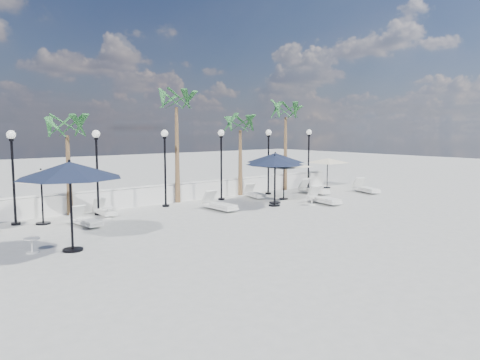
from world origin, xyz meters
TOP-DOWN VIEW (x-y plane):
  - ground at (0.00, 0.00)m, footprint 100.00×100.00m
  - balustrade at (0.00, 7.50)m, footprint 26.00×0.30m
  - lamppost_1 at (-7.00, 6.50)m, footprint 0.36×0.36m
  - lamppost_2 at (-3.50, 6.50)m, footprint 0.36×0.36m
  - lamppost_3 at (0.00, 6.50)m, footprint 0.36×0.36m
  - lamppost_4 at (3.50, 6.50)m, footprint 0.36×0.36m
  - lamppost_5 at (7.00, 6.50)m, footprint 0.36×0.36m
  - lamppost_6 at (10.50, 6.50)m, footprint 0.36×0.36m
  - palm_1 at (-4.50, 7.30)m, footprint 2.60×2.60m
  - palm_2 at (1.20, 7.30)m, footprint 2.60×2.60m
  - palm_3 at (5.50, 7.30)m, footprint 2.60×2.60m
  - palm_4 at (9.20, 7.30)m, footprint 2.60×2.60m
  - lounger_1 at (-4.87, 4.48)m, footprint 0.79×1.89m
  - lounger_3 at (1.46, 3.96)m, footprint 0.71×2.14m
  - lounger_4 at (-3.34, 6.22)m, footprint 0.68×1.79m
  - lounger_5 at (6.81, 2.04)m, footprint 1.04×2.20m
  - lounger_6 at (9.16, 4.82)m, footprint 0.71×2.08m
  - lounger_7 at (5.41, 5.91)m, footprint 1.01×1.86m
  - lounger_8 at (12.01, 3.16)m, footprint 1.28×2.16m
  - side_table_0 at (-7.74, 1.55)m, footprint 0.49×0.49m
  - side_table_1 at (-3.50, 5.50)m, footprint 0.49×0.49m
  - side_table_2 at (6.06, 2.20)m, footprint 0.48×0.48m
  - parasol_navy_left at (-6.66, 0.99)m, footprint 3.33×3.33m
  - parasol_navy_mid at (4.36, 3.20)m, footprint 2.92×2.92m
  - parasol_navy_right at (5.00, 3.83)m, footprint 3.01×3.01m
  - parasol_cream_sq_a at (6.31, 4.50)m, footprint 4.64×4.64m
  - parasol_cream_sq_b at (12.00, 6.20)m, footprint 4.20×4.20m
  - parasol_cream_small at (-6.09, 5.95)m, footprint 1.87×1.87m

SIDE VIEW (x-z plane):
  - ground at x=0.00m, z-range 0.00..0.00m
  - lounger_4 at x=-3.34m, z-range -0.11..0.55m
  - lounger_7 at x=5.41m, z-range -0.11..0.56m
  - lounger_1 at x=-4.87m, z-range -0.11..0.57m
  - lounger_8 at x=12.01m, z-range -0.13..0.65m
  - lounger_6 at x=9.16m, z-range -0.13..0.65m
  - lounger_5 at x=6.81m, z-range -0.13..0.66m
  - lounger_3 at x=1.46m, z-range -0.13..0.67m
  - side_table_2 at x=6.06m, z-range 0.05..0.52m
  - side_table_0 at x=-7.74m, z-range 0.05..0.52m
  - side_table_1 at x=-3.50m, z-range 0.05..0.53m
  - balustrade at x=0.00m, z-range -0.04..0.97m
  - parasol_cream_sq_b at x=12.00m, z-range 0.89..3.00m
  - parasol_cream_small at x=-6.09m, z-range 0.82..3.12m
  - parasol_cream_sq_a at x=6.31m, z-range 0.97..3.25m
  - parasol_navy_mid at x=4.36m, z-range 0.99..3.61m
  - parasol_navy_right at x=5.00m, z-range 1.02..3.72m
  - lamppost_1 at x=-7.00m, z-range 0.57..4.41m
  - lamppost_2 at x=-3.50m, z-range 0.57..4.41m
  - lamppost_3 at x=0.00m, z-range 0.57..4.41m
  - lamppost_4 at x=3.50m, z-range 0.57..4.41m
  - lamppost_5 at x=7.00m, z-range 0.57..4.41m
  - lamppost_6 at x=10.50m, z-range 0.57..4.41m
  - parasol_navy_left at x=-6.66m, z-range 1.12..4.06m
  - palm_1 at x=-4.50m, z-range 1.40..6.10m
  - palm_3 at x=5.50m, z-range 1.50..6.40m
  - palm_4 at x=9.20m, z-range 1.88..7.58m
  - palm_2 at x=1.20m, z-range 2.07..8.17m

